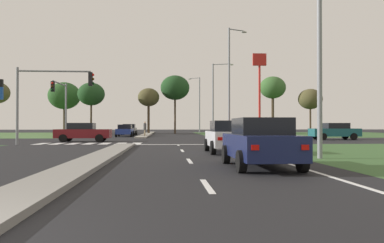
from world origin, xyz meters
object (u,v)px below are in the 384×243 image
(car_navy_near, at_px, (260,142))
(street_lamp_second, at_px, (230,78))
(traffic_signal_near_left, at_px, (47,91))
(car_teal_second, at_px, (335,131))
(fastfood_pole_sign, at_px, (259,75))
(treeline_sixth, at_px, (273,88))
(street_lamp_third, at_px, (215,95))
(car_maroon_third, at_px, (83,132))
(car_blue_sixth, at_px, (125,130))
(car_red_seventh, at_px, (247,131))
(traffic_signal_far_left, at_px, (61,99))
(car_white_fifth, at_px, (228,136))
(treeline_fourth, at_px, (149,98))
(treeline_second, at_px, (64,96))
(street_lamp_fourth, at_px, (199,102))
(treeline_fifth, at_px, (175,88))
(pedestrian_at_median, at_px, (145,127))
(treeline_third, at_px, (91,94))
(street_lamp_near, at_px, (318,39))
(treeline_seventh, at_px, (310,99))
(car_grey_fourth, at_px, (129,130))

(car_navy_near, relative_size, street_lamp_second, 0.39)
(car_navy_near, relative_size, traffic_signal_near_left, 0.80)
(car_teal_second, xyz_separation_m, fastfood_pole_sign, (-3.52, 14.86, 7.18))
(street_lamp_second, relative_size, treeline_sixth, 1.08)
(car_navy_near, height_order, street_lamp_third, street_lamp_third)
(car_maroon_third, bearing_deg, car_blue_sixth, 172.61)
(car_red_seventh, height_order, traffic_signal_far_left, traffic_signal_far_left)
(car_teal_second, relative_size, car_white_fifth, 1.09)
(street_lamp_third, relative_size, treeline_fourth, 1.25)
(car_maroon_third, height_order, treeline_second, treeline_second)
(car_white_fifth, relative_size, treeline_fourth, 0.56)
(street_lamp_fourth, distance_m, treeline_second, 23.17)
(traffic_signal_near_left, distance_m, street_lamp_third, 26.48)
(car_red_seventh, height_order, treeline_fifth, treeline_fifth)
(pedestrian_at_median, height_order, fastfood_pole_sign, fastfood_pole_sign)
(fastfood_pole_sign, height_order, treeline_third, fastfood_pole_sign)
(car_white_fifth, relative_size, car_red_seventh, 0.96)
(pedestrian_at_median, distance_m, treeline_third, 20.42)
(street_lamp_third, height_order, treeline_third, street_lamp_third)
(treeline_second, bearing_deg, treeline_fifth, -9.02)
(traffic_signal_far_left, bearing_deg, car_maroon_third, -61.97)
(traffic_signal_near_left, relative_size, treeline_fourth, 0.72)
(street_lamp_near, distance_m, street_lamp_third, 34.18)
(traffic_signal_near_left, xyz_separation_m, street_lamp_fourth, (14.26, 41.35, 1.78))
(car_white_fifth, relative_size, traffic_signal_far_left, 0.74)
(street_lamp_near, height_order, pedestrian_at_median, street_lamp_near)
(traffic_signal_far_left, xyz_separation_m, treeline_seventh, (35.08, 25.69, 1.94))
(street_lamp_fourth, bearing_deg, traffic_signal_far_left, -118.47)
(traffic_signal_near_left, xyz_separation_m, street_lamp_third, (14.64, 22.01, 1.50))
(street_lamp_second, xyz_separation_m, pedestrian_at_median, (-8.67, 8.14, -4.80))
(car_blue_sixth, bearing_deg, street_lamp_third, -167.76)
(car_maroon_third, xyz_separation_m, treeline_second, (-10.30, 34.58, 5.60))
(car_maroon_third, relative_size, street_lamp_near, 0.52)
(traffic_signal_far_left, bearing_deg, street_lamp_second, -5.95)
(street_lamp_near, height_order, treeline_fourth, street_lamp_near)
(street_lamp_near, bearing_deg, treeline_sixth, 76.10)
(treeline_fourth, xyz_separation_m, treeline_fifth, (4.33, 0.63, 1.70))
(fastfood_pole_sign, height_order, treeline_second, fastfood_pole_sign)
(car_blue_sixth, bearing_deg, street_lamp_fourth, -116.49)
(treeline_third, xyz_separation_m, treeline_fifth, (13.43, 1.29, 1.23))
(car_teal_second, bearing_deg, treeline_fourth, 33.83)
(car_maroon_third, bearing_deg, car_white_fifth, 35.77)
(street_lamp_second, bearing_deg, treeline_third, 125.34)
(car_white_fifth, bearing_deg, car_red_seventh, 74.77)
(traffic_signal_far_left, bearing_deg, treeline_third, 93.70)
(street_lamp_near, distance_m, treeline_second, 56.58)
(treeline_sixth, bearing_deg, street_lamp_fourth, 171.04)
(pedestrian_at_median, xyz_separation_m, treeline_third, (-9.41, 17.36, 5.21))
(car_grey_fourth, distance_m, street_lamp_second, 21.25)
(car_navy_near, xyz_separation_m, treeline_fourth, (-5.62, 51.30, 5.10))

